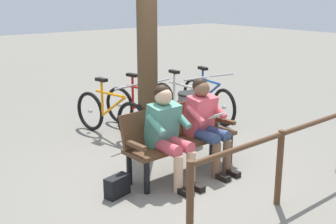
{
  "coord_description": "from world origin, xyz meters",
  "views": [
    {
      "loc": [
        3.25,
        3.94,
        2.26
      ],
      "look_at": [
        -0.17,
        -0.33,
        0.75
      ],
      "focal_mm": 46.68,
      "sensor_mm": 36.0,
      "label": 1
    }
  ],
  "objects_px": {
    "person_reading": "(206,120)",
    "person_companion": "(168,130)",
    "handbag": "(117,186)",
    "tree_trunk": "(147,36)",
    "bicycle_silver": "(110,115)",
    "bicycle_red": "(141,108)",
    "bicycle_purple": "(208,100)",
    "bicycle_blue": "(180,104)",
    "litter_bin": "(190,116)",
    "bench": "(179,134)"
  },
  "relations": [
    {
      "from": "person_reading",
      "to": "person_companion",
      "type": "xyz_separation_m",
      "value": [
        0.64,
        0.02,
        -0.0
      ]
    },
    {
      "from": "handbag",
      "to": "tree_trunk",
      "type": "bearing_deg",
      "value": -137.3
    },
    {
      "from": "person_companion",
      "to": "bicycle_silver",
      "type": "distance_m",
      "value": 2.0
    },
    {
      "from": "handbag",
      "to": "bicycle_red",
      "type": "height_order",
      "value": "bicycle_red"
    },
    {
      "from": "handbag",
      "to": "bicycle_purple",
      "type": "bearing_deg",
      "value": -151.16
    },
    {
      "from": "bicycle_purple",
      "to": "bicycle_blue",
      "type": "distance_m",
      "value": 0.61
    },
    {
      "from": "bicycle_red",
      "to": "bicycle_silver",
      "type": "height_order",
      "value": "same"
    },
    {
      "from": "litter_bin",
      "to": "bicycle_purple",
      "type": "height_order",
      "value": "bicycle_purple"
    },
    {
      "from": "tree_trunk",
      "to": "person_reading",
      "type": "bearing_deg",
      "value": 88.73
    },
    {
      "from": "person_companion",
      "to": "bicycle_purple",
      "type": "relative_size",
      "value": 0.72
    },
    {
      "from": "tree_trunk",
      "to": "bicycle_blue",
      "type": "height_order",
      "value": "tree_trunk"
    },
    {
      "from": "bench",
      "to": "litter_bin",
      "type": "relative_size",
      "value": 2.14
    },
    {
      "from": "person_companion",
      "to": "bicycle_red",
      "type": "bearing_deg",
      "value": -118.89
    },
    {
      "from": "person_reading",
      "to": "bicycle_purple",
      "type": "height_order",
      "value": "person_reading"
    },
    {
      "from": "handbag",
      "to": "tree_trunk",
      "type": "distance_m",
      "value": 2.4
    },
    {
      "from": "handbag",
      "to": "bicycle_silver",
      "type": "relative_size",
      "value": 0.18
    },
    {
      "from": "bench",
      "to": "litter_bin",
      "type": "distance_m",
      "value": 1.3
    },
    {
      "from": "handbag",
      "to": "bicycle_purple",
      "type": "distance_m",
      "value": 3.44
    },
    {
      "from": "person_companion",
      "to": "bicycle_blue",
      "type": "height_order",
      "value": "person_companion"
    },
    {
      "from": "bench",
      "to": "person_reading",
      "type": "distance_m",
      "value": 0.39
    },
    {
      "from": "person_reading",
      "to": "bicycle_purple",
      "type": "distance_m",
      "value": 2.4
    },
    {
      "from": "bicycle_blue",
      "to": "bicycle_red",
      "type": "height_order",
      "value": "same"
    },
    {
      "from": "bench",
      "to": "bicycle_silver",
      "type": "xyz_separation_m",
      "value": [
        -0.06,
        -1.76,
        -0.15
      ]
    },
    {
      "from": "bicycle_blue",
      "to": "bicycle_silver",
      "type": "height_order",
      "value": "same"
    },
    {
      "from": "tree_trunk",
      "to": "bicycle_silver",
      "type": "xyz_separation_m",
      "value": [
        0.3,
        -0.62,
        -1.28
      ]
    },
    {
      "from": "person_companion",
      "to": "bicycle_red",
      "type": "distance_m",
      "value": 2.22
    },
    {
      "from": "tree_trunk",
      "to": "bicycle_purple",
      "type": "distance_m",
      "value": 2.12
    },
    {
      "from": "bicycle_red",
      "to": "bicycle_silver",
      "type": "bearing_deg",
      "value": -99.57
    },
    {
      "from": "bicycle_purple",
      "to": "bicycle_silver",
      "type": "distance_m",
      "value": 1.95
    },
    {
      "from": "bicycle_purple",
      "to": "bicycle_red",
      "type": "distance_m",
      "value": 1.34
    },
    {
      "from": "tree_trunk",
      "to": "bicycle_purple",
      "type": "height_order",
      "value": "tree_trunk"
    },
    {
      "from": "tree_trunk",
      "to": "litter_bin",
      "type": "relative_size",
      "value": 4.34
    },
    {
      "from": "bench",
      "to": "bicycle_red",
      "type": "xyz_separation_m",
      "value": [
        -0.68,
        -1.79,
        -0.15
      ]
    },
    {
      "from": "bench",
      "to": "bicycle_red",
      "type": "relative_size",
      "value": 0.98
    },
    {
      "from": "bicycle_purple",
      "to": "bicycle_silver",
      "type": "relative_size",
      "value": 1.0
    },
    {
      "from": "bicycle_red",
      "to": "handbag",
      "type": "bearing_deg",
      "value": -53.3
    },
    {
      "from": "tree_trunk",
      "to": "bicycle_red",
      "type": "height_order",
      "value": "tree_trunk"
    },
    {
      "from": "person_reading",
      "to": "bicycle_red",
      "type": "xyz_separation_m",
      "value": [
        -0.35,
        -1.94,
        -0.31
      ]
    },
    {
      "from": "person_companion",
      "to": "bicycle_purple",
      "type": "height_order",
      "value": "person_companion"
    },
    {
      "from": "litter_bin",
      "to": "bicycle_silver",
      "type": "relative_size",
      "value": 0.45
    },
    {
      "from": "person_reading",
      "to": "bicycle_silver",
      "type": "distance_m",
      "value": 1.96
    },
    {
      "from": "handbag",
      "to": "bicycle_blue",
      "type": "relative_size",
      "value": 0.18
    },
    {
      "from": "handbag",
      "to": "bicycle_purple",
      "type": "xyz_separation_m",
      "value": [
        -3.01,
        -1.66,
        0.24
      ]
    },
    {
      "from": "bicycle_blue",
      "to": "bicycle_red",
      "type": "relative_size",
      "value": 1.01
    },
    {
      "from": "handbag",
      "to": "bicycle_blue",
      "type": "height_order",
      "value": "bicycle_blue"
    },
    {
      "from": "person_companion",
      "to": "handbag",
      "type": "height_order",
      "value": "person_companion"
    },
    {
      "from": "bench",
      "to": "person_reading",
      "type": "bearing_deg",
      "value": 152.73
    },
    {
      "from": "person_companion",
      "to": "bicycle_silver",
      "type": "bearing_deg",
      "value": -102.98
    },
    {
      "from": "bench",
      "to": "bicycle_blue",
      "type": "relative_size",
      "value": 0.96
    },
    {
      "from": "person_companion",
      "to": "bicycle_blue",
      "type": "distance_m",
      "value": 2.47
    }
  ]
}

